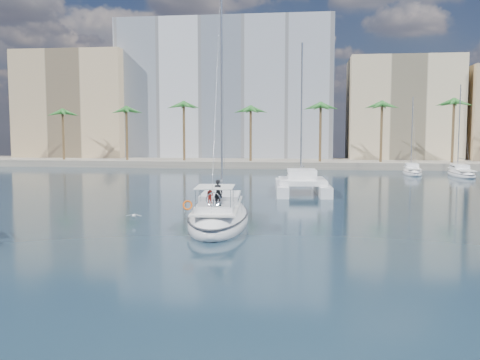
# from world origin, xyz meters

# --- Properties ---
(ground) EXTENTS (160.00, 160.00, 0.00)m
(ground) POSITION_xyz_m (0.00, 0.00, 0.00)
(ground) COLOR black
(ground) RESTS_ON ground
(quay) EXTENTS (120.00, 14.00, 1.20)m
(quay) POSITION_xyz_m (0.00, 61.00, 0.60)
(quay) COLOR gray
(quay) RESTS_ON ground
(building_modern) EXTENTS (42.00, 16.00, 28.00)m
(building_modern) POSITION_xyz_m (-12.00, 73.00, 14.00)
(building_modern) COLOR silver
(building_modern) RESTS_ON ground
(building_tan_left) EXTENTS (22.00, 14.00, 22.00)m
(building_tan_left) POSITION_xyz_m (-42.00, 69.00, 11.00)
(building_tan_left) COLOR tan
(building_tan_left) RESTS_ON ground
(building_beige) EXTENTS (20.00, 14.00, 20.00)m
(building_beige) POSITION_xyz_m (22.00, 70.00, 10.00)
(building_beige) COLOR beige
(building_beige) RESTS_ON ground
(palm_left) EXTENTS (3.60, 3.60, 12.30)m
(palm_left) POSITION_xyz_m (-34.00, 57.00, 10.28)
(palm_left) COLOR brown
(palm_left) RESTS_ON ground
(palm_centre) EXTENTS (3.60, 3.60, 12.30)m
(palm_centre) POSITION_xyz_m (0.00, 57.00, 10.28)
(palm_centre) COLOR brown
(palm_centre) RESTS_ON ground
(main_sloop) EXTENTS (5.22, 13.42, 19.48)m
(main_sloop) POSITION_xyz_m (-1.74, 1.81, 0.57)
(main_sloop) COLOR white
(main_sloop) RESTS_ON ground
(catamaran) EXTENTS (6.24, 11.26, 16.01)m
(catamaran) POSITION_xyz_m (3.87, 21.49, 1.12)
(catamaran) COLOR white
(catamaran) RESTS_ON ground
(seagull) EXTENTS (1.18, 0.50, 0.22)m
(seagull) POSITION_xyz_m (-8.03, 1.80, 0.52)
(seagull) COLOR silver
(seagull) RESTS_ON ground
(moored_yacht_a) EXTENTS (3.37, 9.52, 11.90)m
(moored_yacht_a) POSITION_xyz_m (20.00, 47.00, 0.00)
(moored_yacht_a) COLOR white
(moored_yacht_a) RESTS_ON ground
(moored_yacht_b) EXTENTS (3.32, 10.83, 13.72)m
(moored_yacht_b) POSITION_xyz_m (26.50, 45.00, 0.00)
(moored_yacht_b) COLOR white
(moored_yacht_b) RESTS_ON ground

